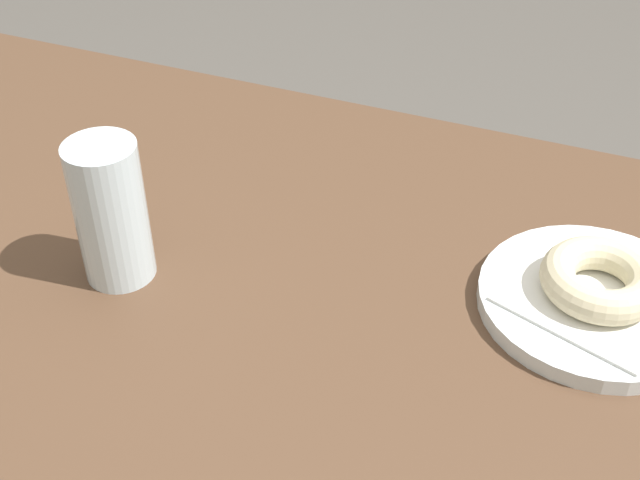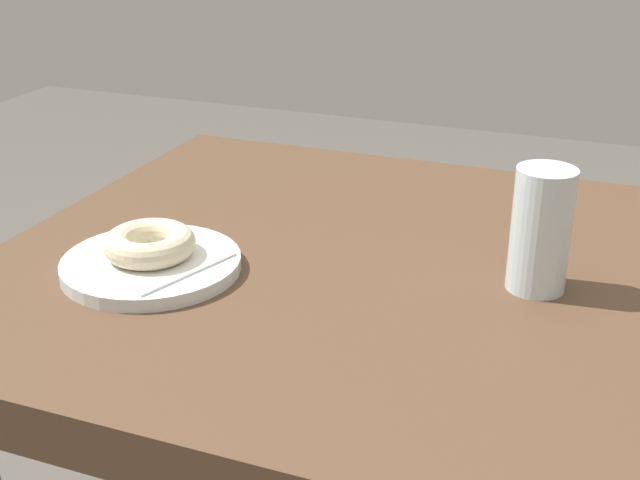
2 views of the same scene
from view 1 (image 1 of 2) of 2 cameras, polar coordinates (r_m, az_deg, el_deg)
table at (r=0.81m, az=-8.89°, el=-7.59°), size 1.10×0.75×0.71m
plate_sugar_ring at (r=0.76m, az=18.14°, el=-4.01°), size 0.20×0.20×0.02m
napkin_sugar_ring at (r=0.75m, az=18.27°, el=-3.49°), size 0.17×0.17×0.00m
donut_sugar_ring at (r=0.74m, az=18.52°, el=-2.54°), size 0.10×0.10×0.03m
water_glass at (r=0.75m, az=-13.87°, el=1.98°), size 0.06×0.06×0.13m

